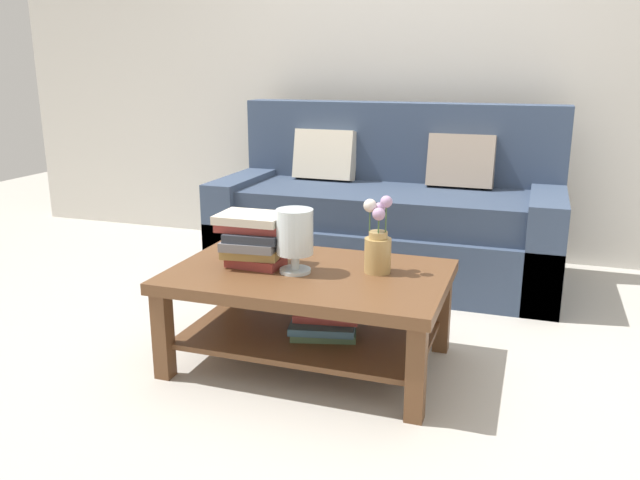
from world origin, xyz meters
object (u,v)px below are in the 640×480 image
coffee_table (310,297)px  glass_hurricane_vase (295,235)px  couch (388,218)px  book_stack_main (253,238)px  flower_pitcher (378,244)px

coffee_table → glass_hurricane_vase: size_ratio=4.30×
couch → glass_hurricane_vase: couch is taller
couch → book_stack_main: size_ratio=6.63×
glass_hurricane_vase → flower_pitcher: flower_pitcher is taller
coffee_table → flower_pitcher: size_ratio=3.53×
couch → book_stack_main: (-0.29, -1.37, 0.19)m
couch → coffee_table: size_ratio=1.75×
book_stack_main → flower_pitcher: 0.55m
book_stack_main → glass_hurricane_vase: 0.21m
coffee_table → book_stack_main: 0.36m
couch → flower_pitcher: size_ratio=6.18×
couch → glass_hurricane_vase: 1.42m
glass_hurricane_vase → coffee_table: bearing=30.1°
couch → coffee_table: bearing=-91.2°
book_stack_main → flower_pitcher: flower_pitcher is taller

